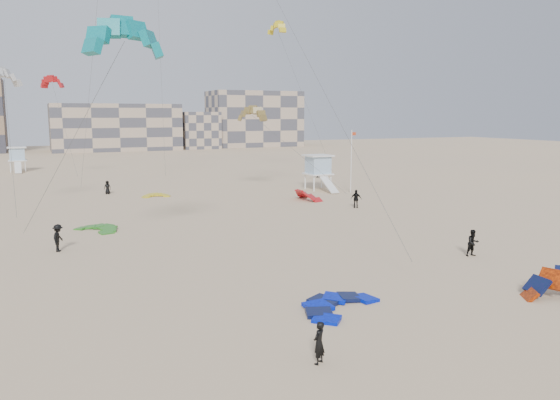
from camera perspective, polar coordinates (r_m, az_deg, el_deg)
name	(u,v)px	position (r m, az deg, el deg)	size (l,w,h in m)	color
ground	(293,337)	(23.61, 1.41, -14.09)	(320.00, 320.00, 0.00)	tan
kite_ground_blue	(339,308)	(26.94, 6.14, -11.17)	(4.12, 4.30, 0.55)	#001EEB
kite_ground_green	(98,230)	(46.41, -18.50, -3.03)	(3.54, 3.74, 0.57)	#327F1D
kite_ground_red_far	(308,200)	(59.85, 2.96, 0.02)	(3.76, 3.51, 1.86)	red
kite_ground_yellow	(156,197)	(63.57, -12.82, 0.33)	(2.80, 2.92, 0.59)	yellow
kitesurfer_main	(319,343)	(21.03, 4.09, -14.66)	(0.60, 0.39, 1.64)	black
kitesurfer_b	(473,243)	(38.11, 19.52, -4.25)	(0.86, 0.67, 1.77)	black
kitesurfer_c	(58,238)	(40.06, -22.16, -3.69)	(1.22, 0.70, 1.89)	black
kitesurfer_d	(356,199)	(54.93, 7.96, 0.12)	(1.08, 0.45, 1.84)	black
kitesurfer_e	(107,187)	(67.14, -17.59, 1.27)	(0.77, 0.50, 1.58)	black
kitesurfer_f	(318,172)	(81.00, 4.04, 2.96)	(1.64, 0.52, 1.77)	black
kite_fly_teal_a	(125,41)	(35.09, -15.93, 15.68)	(8.96, 9.71, 14.39)	#0E8687
kite_fly_grey	(4,79)	(56.35, -26.86, 11.25)	(4.64, 10.17, 12.84)	silver
kite_fly_olive	(252,115)	(65.54, -2.95, 8.84)	(8.35, 14.72, 9.59)	olive
kite_fly_yellow	(277,29)	(82.97, -0.33, 17.46)	(8.47, 7.57, 21.76)	yellow
kite_fly_red	(52,83)	(83.62, -22.71, 11.21)	(4.60, 8.34, 13.87)	red
lifeguard_tower_near	(318,172)	(67.78, 4.00, 2.89)	(3.11, 5.92, 4.34)	white
lifeguard_tower_far	(17,159)	(99.05, -25.75, 3.84)	(2.93, 5.54, 4.05)	white
flagpole	(351,160)	(65.44, 7.47, 4.19)	(0.61, 0.09, 7.47)	white
condo_mid	(115,127)	(150.89, -16.82, 7.29)	(32.00, 16.00, 12.00)	tan
condo_east	(254,119)	(162.83, -2.71, 8.45)	(26.00, 14.00, 16.00)	tan
condo_fill_right	(199,130)	(153.36, -8.47, 7.22)	(10.00, 10.00, 10.00)	tan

